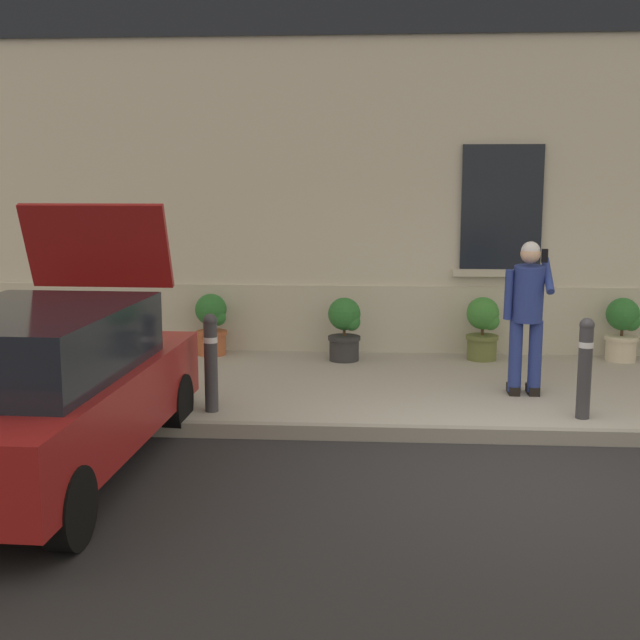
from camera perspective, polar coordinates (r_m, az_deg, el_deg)
ground_plane at (r=7.61m, az=13.93°, el=-10.37°), size 80.00×80.00×0.00m
sidewalk at (r=10.24m, az=11.27°, el=-4.68°), size 24.00×3.60×0.15m
curb_edge at (r=8.47m, az=12.86°, el=-7.75°), size 24.00×0.12×0.15m
building_facade at (r=12.47m, az=10.39°, el=14.76°), size 24.00×1.52×7.50m
hatchback_car_red at (r=7.55m, az=-18.63°, el=-4.42°), size 1.90×4.12×2.34m
bollard_near_person at (r=8.86m, az=17.74°, el=-2.93°), size 0.15×0.15×1.04m
bollard_far_left at (r=8.77m, az=-7.51°, el=-2.68°), size 0.15×0.15×1.04m
person_on_phone at (r=9.54m, az=14.06°, el=0.78°), size 0.51×0.47×1.75m
planter_terracotta at (r=11.68m, az=-7.44°, el=-0.18°), size 0.44×0.44×0.86m
planter_charcoal at (r=11.20m, az=1.72°, el=-0.51°), size 0.44×0.44×0.86m
planter_olive at (r=11.46m, az=11.14°, el=-0.46°), size 0.44×0.44×0.86m
planter_cream at (r=11.90m, az=20.08°, el=-0.50°), size 0.44×0.44×0.86m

